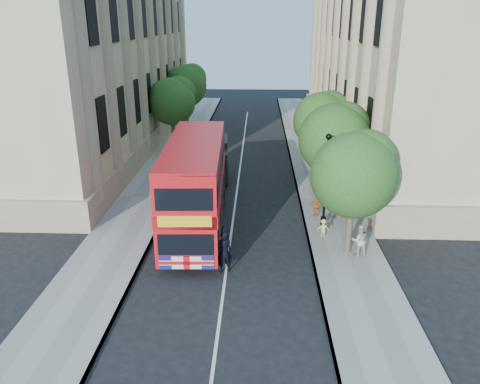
# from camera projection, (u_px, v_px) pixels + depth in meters

# --- Properties ---
(ground) EXTENTS (120.00, 120.00, 0.00)m
(ground) POSITION_uv_depth(u_px,v_px,m) (224.00, 283.00, 20.30)
(ground) COLOR black
(ground) RESTS_ON ground
(pavement_right) EXTENTS (3.50, 80.00, 0.12)m
(pavement_right) POSITION_uv_depth(u_px,v_px,m) (327.00, 200.00, 29.44)
(pavement_right) COLOR gray
(pavement_right) RESTS_ON ground
(pavement_left) EXTENTS (3.50, 80.00, 0.12)m
(pavement_left) POSITION_uv_depth(u_px,v_px,m) (146.00, 198.00, 29.87)
(pavement_left) COLOR gray
(pavement_left) RESTS_ON ground
(building_right) EXTENTS (12.00, 38.00, 18.00)m
(building_right) POSITION_uv_depth(u_px,v_px,m) (408.00, 42.00, 39.15)
(building_right) COLOR tan
(building_right) RESTS_ON ground
(building_left) EXTENTS (12.00, 38.00, 18.00)m
(building_left) POSITION_uv_depth(u_px,v_px,m) (83.00, 41.00, 40.18)
(building_left) COLOR tan
(building_left) RESTS_ON ground
(tree_right_near) EXTENTS (4.00, 4.00, 6.08)m
(tree_right_near) POSITION_uv_depth(u_px,v_px,m) (355.00, 171.00, 21.45)
(tree_right_near) COLOR #473828
(tree_right_near) RESTS_ON ground
(tree_right_mid) EXTENTS (4.20, 4.20, 6.37)m
(tree_right_mid) POSITION_uv_depth(u_px,v_px,m) (335.00, 136.00, 27.01)
(tree_right_mid) COLOR #473828
(tree_right_mid) RESTS_ON ground
(tree_right_far) EXTENTS (4.00, 4.00, 6.15)m
(tree_right_far) POSITION_uv_depth(u_px,v_px,m) (322.00, 118.00, 32.67)
(tree_right_far) COLOR #473828
(tree_right_far) RESTS_ON ground
(tree_left_far) EXTENTS (4.00, 4.00, 6.30)m
(tree_left_far) POSITION_uv_depth(u_px,v_px,m) (172.00, 99.00, 39.63)
(tree_left_far) COLOR #473828
(tree_left_far) RESTS_ON ground
(tree_left_back) EXTENTS (4.20, 4.20, 6.65)m
(tree_left_back) POSITION_uv_depth(u_px,v_px,m) (186.00, 83.00, 47.04)
(tree_left_back) COLOR #473828
(tree_left_back) RESTS_ON ground
(lamp_post) EXTENTS (0.32, 0.32, 5.16)m
(lamp_post) POSITION_uv_depth(u_px,v_px,m) (326.00, 185.00, 24.87)
(lamp_post) COLOR black
(lamp_post) RESTS_ON pavement_right
(double_decker_bus) EXTENTS (3.19, 10.51, 4.80)m
(double_decker_bus) POSITION_uv_depth(u_px,v_px,m) (196.00, 184.00, 24.57)
(double_decker_bus) COLOR #BB0D11
(double_decker_bus) RESTS_ON ground
(box_van) EXTENTS (2.31, 5.05, 2.82)m
(box_van) POSITION_uv_depth(u_px,v_px,m) (213.00, 160.00, 33.20)
(box_van) COLOR black
(box_van) RESTS_ON ground
(police_constable) EXTENTS (0.87, 0.74, 2.01)m
(police_constable) POSITION_uv_depth(u_px,v_px,m) (224.00, 252.00, 20.89)
(police_constable) COLOR black
(police_constable) RESTS_ON ground
(woman_pedestrian) EXTENTS (0.83, 0.67, 1.62)m
(woman_pedestrian) POSITION_uv_depth(u_px,v_px,m) (360.00, 240.00, 22.16)
(woman_pedestrian) COLOR beige
(woman_pedestrian) RESTS_ON pavement_right
(child_a) EXTENTS (0.74, 0.36, 1.23)m
(child_a) POSITION_uv_depth(u_px,v_px,m) (316.00, 206.00, 26.70)
(child_a) COLOR #CD6524
(child_a) RESTS_ON pavement_right
(child_b) EXTENTS (0.61, 0.36, 0.94)m
(child_b) POSITION_uv_depth(u_px,v_px,m) (323.00, 228.00, 24.31)
(child_b) COLOR #E3D94D
(child_b) RESTS_ON pavement_right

